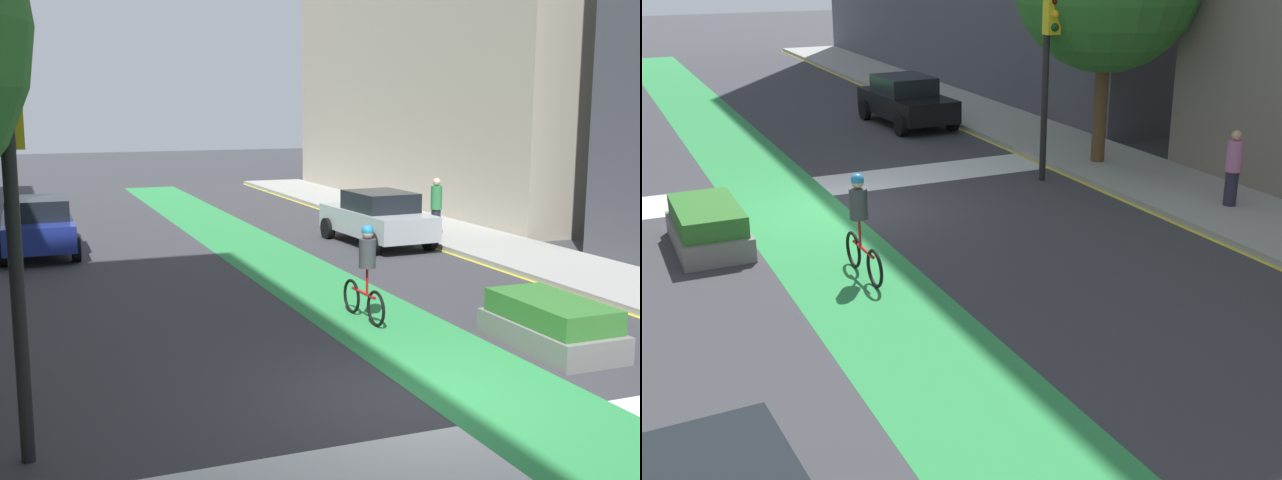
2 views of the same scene
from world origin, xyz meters
TOP-DOWN VIEW (x-y plane):
  - ground_plane at (0.00, 0.00)m, footprint 120.00×120.00m
  - bike_lane_paint at (1.15, 0.00)m, footprint 2.40×60.00m
  - crosswalk_band at (0.00, -2.00)m, footprint 12.00×1.80m
  - sidewalk_left at (-7.50, 0.00)m, footprint 3.00×60.00m
  - curb_stripe_left at (-6.00, 0.00)m, footprint 0.16×60.00m
  - traffic_signal_near_left at (-5.20, -0.05)m, footprint 0.35×0.52m
  - car_black_left_near at (-4.70, -8.01)m, footprint 2.19×4.28m
  - cyclist_in_lane at (0.95, 3.93)m, footprint 0.32×1.73m
  - pedestrian_sidewalk_left_a at (-7.58, 3.86)m, footprint 0.34×0.34m
  - median_planter at (3.15, 1.23)m, footprint 1.30×2.52m

SIDE VIEW (x-z plane):
  - ground_plane at x=0.00m, z-range 0.00..0.00m
  - crosswalk_band at x=0.00m, z-range 0.00..0.01m
  - bike_lane_paint at x=1.15m, z-range 0.00..0.01m
  - curb_stripe_left at x=-6.00m, z-range 0.00..0.01m
  - sidewalk_left at x=-7.50m, z-range 0.00..0.15m
  - median_planter at x=3.15m, z-range -0.02..0.83m
  - car_black_left_near at x=-4.70m, z-range 0.02..1.59m
  - cyclist_in_lane at x=0.95m, z-range 0.04..1.90m
  - pedestrian_sidewalk_left_a at x=-7.58m, z-range 0.16..1.83m
  - traffic_signal_near_left at x=-5.20m, z-range 0.90..5.44m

